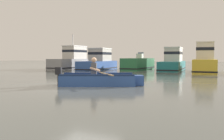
{
  "coord_description": "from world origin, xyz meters",
  "views": [
    {
      "loc": [
        4.87,
        -8.68,
        1.2
      ],
      "look_at": [
        0.18,
        2.38,
        0.55
      ],
      "focal_mm": 38.44,
      "sensor_mm": 36.0,
      "label": 1
    }
  ],
  "objects_px": {
    "rowboat_with_person": "(99,79)",
    "moored_boat_blue": "(99,62)",
    "moored_boat_green": "(138,64)",
    "moored_boat_yellow": "(205,61)",
    "moored_boat_grey": "(73,60)",
    "moored_boat_teal": "(173,62)"
  },
  "relations": [
    {
      "from": "moored_boat_blue",
      "to": "moored_boat_teal",
      "type": "bearing_deg",
      "value": 16.3
    },
    {
      "from": "moored_boat_green",
      "to": "moored_boat_yellow",
      "type": "bearing_deg",
      "value": -13.53
    },
    {
      "from": "moored_boat_grey",
      "to": "moored_boat_teal",
      "type": "height_order",
      "value": "moored_boat_grey"
    },
    {
      "from": "moored_boat_grey",
      "to": "moored_boat_yellow",
      "type": "height_order",
      "value": "moored_boat_grey"
    },
    {
      "from": "rowboat_with_person",
      "to": "moored_boat_blue",
      "type": "height_order",
      "value": "moored_boat_blue"
    },
    {
      "from": "rowboat_with_person",
      "to": "moored_boat_green",
      "type": "relative_size",
      "value": 0.7
    },
    {
      "from": "moored_boat_grey",
      "to": "moored_boat_blue",
      "type": "bearing_deg",
      "value": -12.98
    },
    {
      "from": "moored_boat_teal",
      "to": "moored_boat_green",
      "type": "bearing_deg",
      "value": -169.25
    },
    {
      "from": "moored_boat_grey",
      "to": "moored_boat_green",
      "type": "xyz_separation_m",
      "value": [
        6.89,
        0.57,
        -0.36
      ]
    },
    {
      "from": "rowboat_with_person",
      "to": "moored_boat_grey",
      "type": "bearing_deg",
      "value": 126.33
    },
    {
      "from": "moored_boat_green",
      "to": "moored_boat_teal",
      "type": "xyz_separation_m",
      "value": [
        3.13,
        0.59,
        0.25
      ]
    },
    {
      "from": "rowboat_with_person",
      "to": "moored_boat_teal",
      "type": "xyz_separation_m",
      "value": [
        1.01,
        13.41,
        0.52
      ]
    },
    {
      "from": "moored_boat_blue",
      "to": "moored_boat_green",
      "type": "height_order",
      "value": "moored_boat_blue"
    },
    {
      "from": "moored_boat_grey",
      "to": "moored_boat_green",
      "type": "relative_size",
      "value": 1.2
    },
    {
      "from": "moored_boat_grey",
      "to": "moored_boat_blue",
      "type": "distance_m",
      "value": 3.46
    },
    {
      "from": "moored_boat_blue",
      "to": "moored_boat_green",
      "type": "relative_size",
      "value": 1.15
    },
    {
      "from": "moored_boat_teal",
      "to": "moored_boat_yellow",
      "type": "bearing_deg",
      "value": -35.83
    },
    {
      "from": "moored_boat_green",
      "to": "moored_boat_teal",
      "type": "height_order",
      "value": "moored_boat_teal"
    },
    {
      "from": "moored_boat_green",
      "to": "moored_boat_yellow",
      "type": "xyz_separation_m",
      "value": [
        5.93,
        -1.43,
        0.36
      ]
    },
    {
      "from": "rowboat_with_person",
      "to": "moored_boat_blue",
      "type": "relative_size",
      "value": 0.61
    },
    {
      "from": "moored_boat_blue",
      "to": "moored_boat_yellow",
      "type": "bearing_deg",
      "value": -0.47
    },
    {
      "from": "moored_boat_green",
      "to": "moored_boat_yellow",
      "type": "distance_m",
      "value": 6.11
    }
  ]
}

